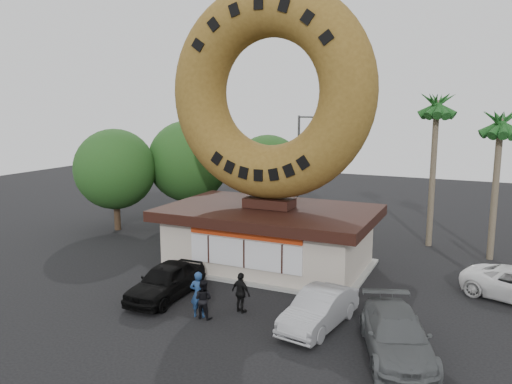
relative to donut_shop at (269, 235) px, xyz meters
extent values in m
plane|color=black|center=(0.00, -5.98, -1.77)|extent=(90.00, 90.00, 0.00)
cube|color=beige|center=(0.00, 0.02, -0.27)|extent=(10.00, 6.00, 3.00)
cube|color=#999993|center=(0.00, 0.02, -1.69)|extent=(10.60, 6.60, 0.15)
cube|color=#3F3F3F|center=(0.00, 0.02, 1.28)|extent=(10.00, 6.00, 0.10)
cube|color=black|center=(0.00, 0.02, 1.23)|extent=(11.20, 7.20, 0.55)
cube|color=silver|center=(0.00, -3.03, -0.22)|extent=(6.00, 0.12, 1.40)
cube|color=#BA3310|center=(0.00, -3.05, 0.78)|extent=(6.00, 0.10, 0.45)
cube|color=black|center=(0.00, 0.02, 1.78)|extent=(2.60, 1.40, 0.50)
torus|color=olive|center=(0.00, 0.02, 7.61)|extent=(11.15, 2.84, 11.15)
cylinder|color=#473321|center=(-9.50, 7.02, -0.12)|extent=(0.44, 0.44, 3.30)
sphere|color=#264F1C|center=(-9.50, 7.02, 2.88)|extent=(6.00, 6.00, 6.00)
cylinder|color=#473321|center=(-4.00, 9.02, -0.34)|extent=(0.44, 0.44, 2.86)
sphere|color=#264F1C|center=(-4.00, 9.02, 2.26)|extent=(5.20, 5.20, 5.20)
cylinder|color=#473321|center=(-13.00, 3.02, -0.23)|extent=(0.44, 0.44, 3.08)
sphere|color=#264F1C|center=(-13.00, 3.02, 2.57)|extent=(5.60, 5.60, 5.60)
cylinder|color=#726651|center=(7.50, 8.02, 2.73)|extent=(0.36, 0.36, 9.00)
cylinder|color=#726651|center=(11.00, 6.52, 2.23)|extent=(0.36, 0.36, 8.00)
cylinder|color=#59595E|center=(-2.00, 10.02, 2.23)|extent=(0.18, 0.18, 8.00)
cylinder|color=#59595E|center=(-1.10, 10.02, 6.13)|extent=(1.80, 0.12, 0.12)
cube|color=#59595E|center=(-0.20, 10.02, 6.08)|extent=(0.45, 0.20, 0.12)
imported|color=navy|center=(-0.02, -7.33, -0.78)|extent=(0.82, 0.66, 1.97)
imported|color=black|center=(0.22, -7.35, -0.94)|extent=(0.82, 0.65, 1.65)
imported|color=black|center=(1.37, -6.17, -0.89)|extent=(1.11, 0.74, 1.75)
imported|color=black|center=(-2.49, -6.13, -0.97)|extent=(1.98, 4.73, 1.60)
imported|color=#A2A3A7|center=(4.81, -6.13, -1.03)|extent=(2.24, 4.66, 1.47)
imported|color=slate|center=(8.00, -7.24, -1.00)|extent=(3.79, 5.69, 1.53)
camera|label=1|loc=(10.38, -24.13, 6.92)|focal=35.00mm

